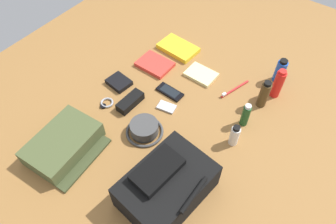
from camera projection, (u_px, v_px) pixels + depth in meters
ground_plane at (168, 119)px, 1.42m from camera, size 2.64×2.02×0.02m
backpack at (167, 186)px, 1.13m from camera, size 0.36×0.28×0.16m
toiletry_pouch at (64, 144)px, 1.28m from camera, size 0.31×0.26×0.08m
bucket_hat at (144, 129)px, 1.34m from camera, size 0.17×0.17×0.06m
deodorant_spray at (280, 71)px, 1.51m from camera, size 0.05×0.05×0.13m
sunscreen_spray at (278, 84)px, 1.44m from camera, size 0.05×0.05×0.16m
cologne_bottle at (264, 94)px, 1.40m from camera, size 0.04×0.04×0.15m
shampoo_bottle at (246, 115)px, 1.34m from camera, size 0.04×0.04×0.13m
toothpaste_tube at (234, 135)px, 1.29m from camera, size 0.04×0.04×0.11m
paperback_novel at (178, 48)px, 1.69m from camera, size 0.15×0.22×0.03m
travel_guidebook at (155, 64)px, 1.62m from camera, size 0.13×0.18×0.02m
cell_phone at (170, 92)px, 1.50m from camera, size 0.06×0.14×0.01m
media_player at (166, 107)px, 1.44m from camera, size 0.07×0.09×0.01m
wristwatch at (106, 103)px, 1.46m from camera, size 0.07×0.06×0.01m
toothbrush at (233, 90)px, 1.51m from camera, size 0.17×0.06×0.02m
wallet at (119, 82)px, 1.53m from camera, size 0.10×0.12×0.02m
notepad at (201, 74)px, 1.57m from camera, size 0.11×0.15×0.02m
sunglasses_case at (130, 102)px, 1.44m from camera, size 0.14×0.06×0.04m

